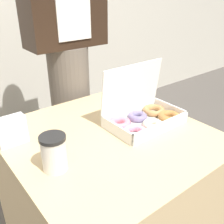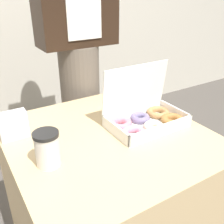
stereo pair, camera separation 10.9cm
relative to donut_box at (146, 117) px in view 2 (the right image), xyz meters
name	(u,v)px [view 2 (the right image)]	position (x,y,z in m)	size (l,w,h in m)	color
table	(108,197)	(-0.19, 0.02, -0.39)	(0.80, 0.82, 0.71)	tan
donut_box	(146,117)	(0.00, 0.00, 0.00)	(0.35, 0.24, 0.26)	white
coffee_cup	(47,149)	(-0.47, -0.05, 0.03)	(0.09, 0.09, 0.13)	silver
napkin_holder	(13,125)	(-0.52, 0.20, 0.02)	(0.11, 0.05, 0.11)	silver
person_customer	(78,43)	(-0.03, 0.61, 0.23)	(0.44, 0.24, 1.80)	#665B51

